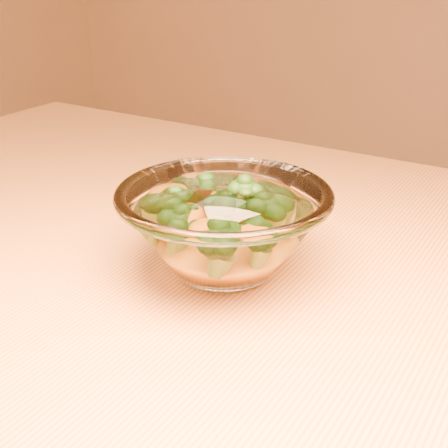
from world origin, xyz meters
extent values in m
cube|color=#C07039|center=(0.00, 0.00, 0.73)|extent=(1.20, 0.80, 0.04)
cylinder|color=brown|center=(-0.54, 0.34, 0.35)|extent=(0.06, 0.06, 0.71)
ellipsoid|color=white|center=(0.05, -0.02, 0.76)|extent=(0.09, 0.09, 0.02)
torus|color=white|center=(0.05, -0.02, 0.83)|extent=(0.20, 0.20, 0.01)
ellipsoid|color=orange|center=(0.05, -0.02, 0.78)|extent=(0.10, 0.10, 0.03)
camera|label=1|loc=(0.33, -0.47, 1.04)|focal=50.00mm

